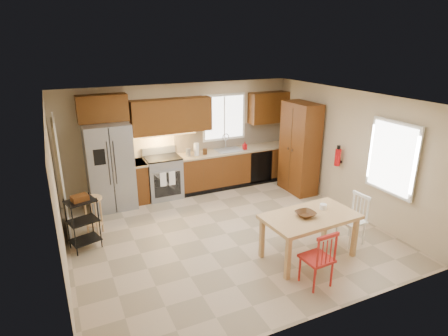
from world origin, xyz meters
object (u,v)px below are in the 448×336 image
Objects in this scene: table_jar at (323,208)px; utility_cart at (83,224)px; chair_white at (351,220)px; table_bowl at (305,217)px; dining_table at (308,236)px; soap_bottle at (245,146)px; range_stove at (163,178)px; chair_red at (317,257)px; fire_extinguisher at (338,157)px; pantry at (300,148)px; bar_stool at (94,216)px; refrigerator at (110,166)px.

utility_cart is (-3.64, 1.74, -0.31)m from table_jar.
chair_white reaches higher than table_bowl.
dining_table is at bearing 89.97° from chair_white.
table_jar is at bearing -94.50° from soap_bottle.
range_stove is 1.03× the size of chair_red.
utility_cart is at bearing 175.10° from fire_extinguisher.
pantry reaches higher than chair_red.
table_jar is (-0.26, -3.26, -0.22)m from soap_bottle.
range_stove reaches higher than bar_stool.
bar_stool is at bearing -114.63° from refrigerator.
table_bowl is at bearing -123.67° from pantry.
pantry is 6.82× the size of table_bowl.
dining_table is 3.79m from utility_cart.
bar_stool is at bearing -177.85° from pantry.
fire_extinguisher is 5.11m from utility_cart.
refrigerator is 2.04× the size of chair_red.
dining_table is 1.70× the size of chair_white.
utility_cart is at bearing 136.94° from chair_red.
utility_cart is at bearing -138.47° from bar_stool.
range_stove is 2.56× the size of fire_extinguisher.
pantry is at bearing 62.90° from table_jar.
range_stove is 0.99× the size of utility_cart.
refrigerator is at bearing 131.68° from table_jar.
chair_white is (-0.59, -2.40, -0.60)m from pantry.
refrigerator reaches higher than fire_extinguisher.
utility_cart is (-4.85, -0.62, -0.58)m from pantry.
range_stove is at bearing 161.71° from pantry.
chair_red is 1.06m from table_jar.
range_stove is 4.15m from chair_white.
utility_cart is (-2.96, 2.49, 0.02)m from chair_red.
fire_extinguisher is at bearing -59.47° from soap_bottle.
refrigerator reaches higher than table_jar.
pantry is (2.98, -0.99, 0.59)m from range_stove.
utility_cart reaches higher than bar_stool.
range_stove is 7.27× the size of table_jar.
chair_red is (-0.35, -0.65, 0.08)m from dining_table.
soap_bottle is 3.46m from dining_table.
soap_bottle is 3.37m from chair_white.
refrigerator is at bearing -177.01° from range_stove.
refrigerator is 14.39× the size of table_jar.
chair_red is 1.23× the size of bar_stool.
pantry reaches higher than table_bowl.
table_bowl is at bearing 176.96° from dining_table.
table_bowl is at bearing 89.70° from chair_white.
pantry is at bearing -16.82° from chair_white.
pantry reaches higher than table_jar.
table_bowl is 3.79m from bar_stool.
soap_bottle is 2.27m from fire_extinguisher.
utility_cart is at bearing -158.74° from soap_bottle.
range_stove is at bearing 24.39° from utility_cart.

